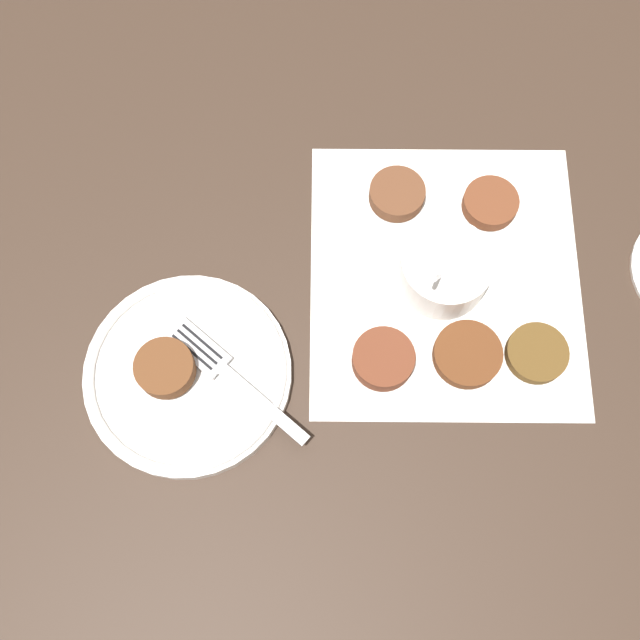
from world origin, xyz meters
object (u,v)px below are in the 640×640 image
serving_plate (188,374)px  fritter_on_plate (165,368)px  fork (223,370)px  sauce_bowl (444,270)px

serving_plate → fritter_on_plate: (-0.00, 0.02, 0.02)m
fritter_on_plate → serving_plate: bearing=-85.1°
fritter_on_plate → fork: (0.00, -0.05, -0.01)m
sauce_bowl → fritter_on_plate: (-0.13, 0.27, 0.01)m
fritter_on_plate → fork: size_ratio=0.38×
serving_plate → fork: (0.00, -0.04, 0.01)m
sauce_bowl → fork: size_ratio=0.66×
sauce_bowl → fork: 0.24m
sauce_bowl → serving_plate: bearing=116.5°
serving_plate → fritter_on_plate: 0.03m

